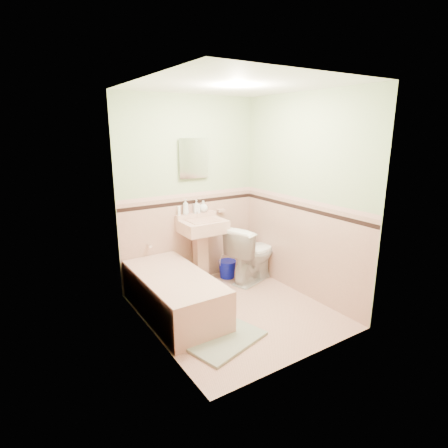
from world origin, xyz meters
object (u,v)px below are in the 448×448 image
soap_bottle_mid (196,206)px  medicine_cabinet (193,158)px  bathtub (174,295)px  bucket (227,269)px  toilet (252,253)px  soap_bottle_left (186,207)px  sink (203,253)px  shoe (210,334)px  soap_bottle_right (203,206)px

soap_bottle_mid → medicine_cabinet: bearing=116.5°
bathtub → bucket: (1.09, 0.55, -0.10)m
bathtub → medicine_cabinet: 1.78m
toilet → bucket: (-0.24, 0.27, -0.27)m
soap_bottle_left → toilet: size_ratio=0.26×
medicine_cabinet → soap_bottle_mid: size_ratio=2.63×
sink → toilet: bearing=-21.4°
medicine_cabinet → shoe: size_ratio=2.98×
soap_bottle_mid → toilet: bearing=-34.5°
soap_bottle_mid → bucket: 1.03m
sink → medicine_cabinet: bearing=90.0°
bathtub → sink: 0.89m
bathtub → shoe: bearing=-83.8°
bucket → shoe: bearing=-129.4°
bucket → soap_bottle_left: bearing=163.8°
soap_bottle_mid → sink: bearing=-94.8°
shoe → toilet: bearing=29.2°
toilet → bucket: size_ratio=3.18×
soap_bottle_left → sink: bearing=-50.8°
medicine_cabinet → soap_bottle_mid: bearing=-63.5°
sink → soap_bottle_left: (-0.15, 0.18, 0.62)m
bathtub → shoe: bathtub is taller
soap_bottle_mid → soap_bottle_right: bearing=0.0°
sink → medicine_cabinet: size_ratio=1.92×
toilet → shoe: size_ratio=5.02×
medicine_cabinet → soap_bottle_right: bearing=-13.9°
bathtub → soap_bottle_mid: size_ratio=8.33×
sink → soap_bottle_mid: bearing=85.2°
soap_bottle_left → toilet: soap_bottle_left is taller
sink → shoe: (-0.60, -1.22, -0.39)m
bucket → sink: bearing=-177.5°
soap_bottle_left → toilet: bearing=-28.7°
toilet → soap_bottle_right: bearing=32.5°
soap_bottle_right → bucket: 0.98m
soap_bottle_right → medicine_cabinet: bearing=166.1°
bathtub → shoe: 0.71m
bucket → shoe: bucket is taller
toilet → bucket: toilet is taller
bucket → soap_bottle_right: bearing=150.7°
bathtub → medicine_cabinet: (0.68, 0.74, 1.47)m
sink → medicine_cabinet: medicine_cabinet is taller
soap_bottle_right → bathtub: bearing=-138.5°
soap_bottle_right → shoe: bearing=-117.4°
soap_bottle_left → soap_bottle_right: bearing=0.0°
bathtub → toilet: size_ratio=1.88×
bathtub → soap_bottle_right: size_ratio=9.56×
medicine_cabinet → soap_bottle_right: size_ratio=3.01×
medicine_cabinet → bucket: (0.41, -0.19, -1.57)m
medicine_cabinet → soap_bottle_right: medicine_cabinet is taller
bathtub → soap_bottle_mid: (0.69, 0.71, 0.84)m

